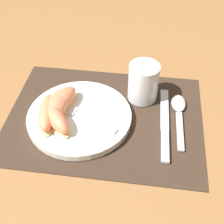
% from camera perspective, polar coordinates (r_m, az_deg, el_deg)
% --- Properties ---
extents(ground_plane, '(3.00, 3.00, 0.00)m').
position_cam_1_polar(ground_plane, '(0.73, -1.36, -1.05)').
color(ground_plane, olive).
extents(placemat, '(0.45, 0.34, 0.00)m').
position_cam_1_polar(placemat, '(0.73, -1.36, -0.94)').
color(placemat, '#38281E').
rests_on(placemat, ground_plane).
extents(plate, '(0.24, 0.24, 0.02)m').
position_cam_1_polar(plate, '(0.72, -5.96, -0.91)').
color(plate, white).
rests_on(plate, placemat).
extents(juice_glass, '(0.07, 0.07, 0.09)m').
position_cam_1_polar(juice_glass, '(0.75, 5.70, 5.09)').
color(juice_glass, silver).
rests_on(juice_glass, placemat).
extents(knife, '(0.02, 0.22, 0.01)m').
position_cam_1_polar(knife, '(0.71, 9.61, -2.27)').
color(knife, silver).
rests_on(knife, placemat).
extents(spoon, '(0.04, 0.17, 0.01)m').
position_cam_1_polar(spoon, '(0.75, 12.12, 0.34)').
color(spoon, silver).
rests_on(spoon, placemat).
extents(fork, '(0.17, 0.10, 0.00)m').
position_cam_1_polar(fork, '(0.71, -6.13, -0.19)').
color(fork, silver).
rests_on(fork, plate).
extents(citrus_wedge_0, '(0.08, 0.12, 0.04)m').
position_cam_1_polar(citrus_wedge_0, '(0.72, -9.36, 1.69)').
color(citrus_wedge_0, '#F4DB84').
rests_on(citrus_wedge_0, plate).
extents(citrus_wedge_1, '(0.06, 0.12, 0.04)m').
position_cam_1_polar(citrus_wedge_1, '(0.71, -10.08, 0.91)').
color(citrus_wedge_1, '#F4DB84').
rests_on(citrus_wedge_1, plate).
extents(citrus_wedge_2, '(0.06, 0.12, 0.04)m').
position_cam_1_polar(citrus_wedge_2, '(0.70, -11.71, -0.21)').
color(citrus_wedge_2, '#F4DB84').
rests_on(citrus_wedge_2, plate).
extents(citrus_wedge_3, '(0.10, 0.10, 0.04)m').
position_cam_1_polar(citrus_wedge_3, '(0.68, -10.27, -1.24)').
color(citrus_wedge_3, '#F4DB84').
rests_on(citrus_wedge_3, plate).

